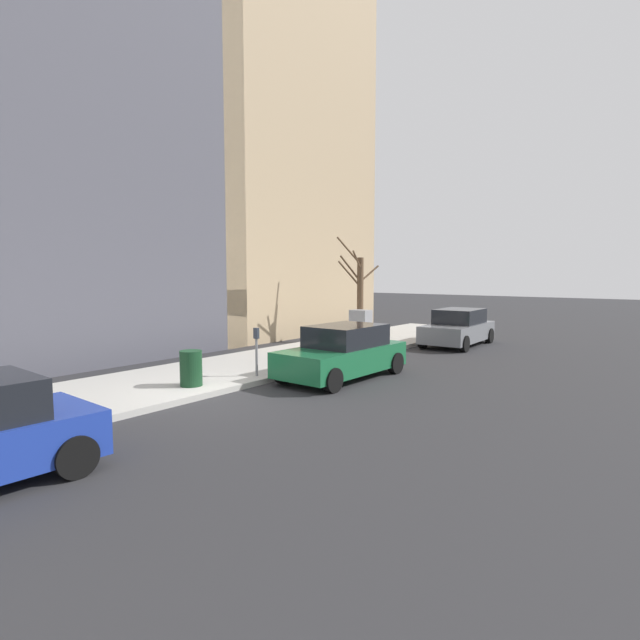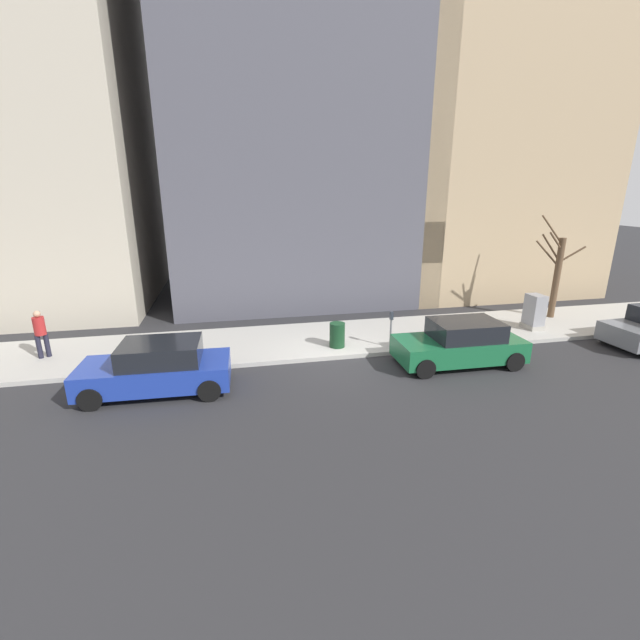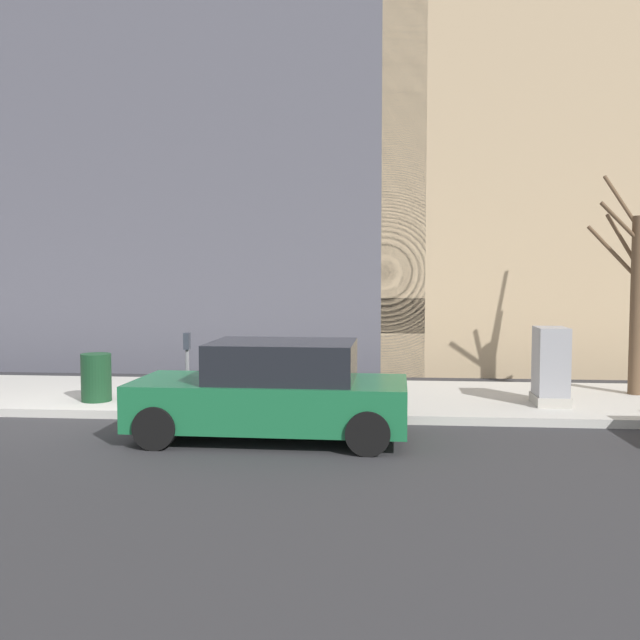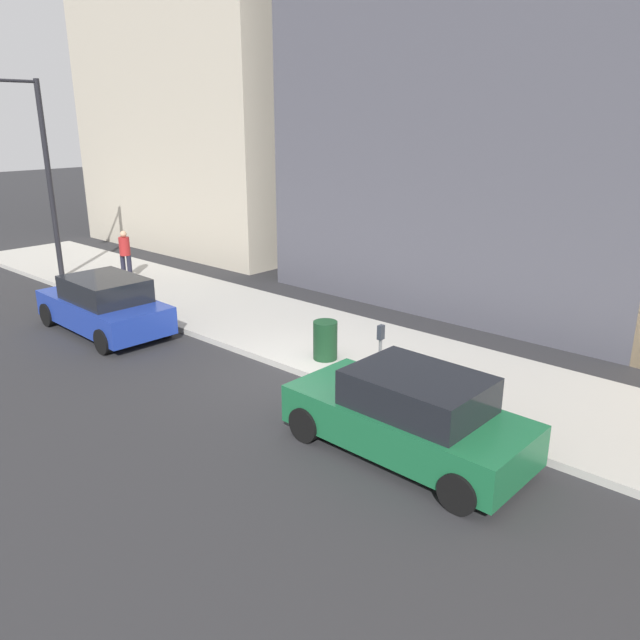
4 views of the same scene
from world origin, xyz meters
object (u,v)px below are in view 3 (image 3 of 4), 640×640
object	(u,v)px
utility_box	(551,367)
parked_car_green	(274,392)
bare_tree	(636,296)
parking_meter	(187,362)
trash_bin	(96,377)

from	to	relation	value
utility_box	parked_car_green	bearing A→B (deg)	117.80
utility_box	bare_tree	distance (m)	2.66
parked_car_green	bare_tree	world-z (taller)	bare_tree
parking_meter	bare_tree	size ratio (longest dim) A/B	0.30
parking_meter	utility_box	distance (m)	6.64
parking_meter	utility_box	size ratio (longest dim) A/B	0.94
parking_meter	utility_box	world-z (taller)	utility_box
parked_car_green	trash_bin	xyz separation A→B (m)	(2.10, 3.72, -0.14)
parking_meter	trash_bin	distance (m)	1.98
parking_meter	bare_tree	bearing A→B (deg)	-75.64
parked_car_green	parking_meter	world-z (taller)	parked_car_green
bare_tree	parked_car_green	bearing A→B (deg)	119.86
bare_tree	trash_bin	bearing A→B (deg)	99.44
parking_meter	bare_tree	distance (m)	8.85
parking_meter	trash_bin	bearing A→B (deg)	76.60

